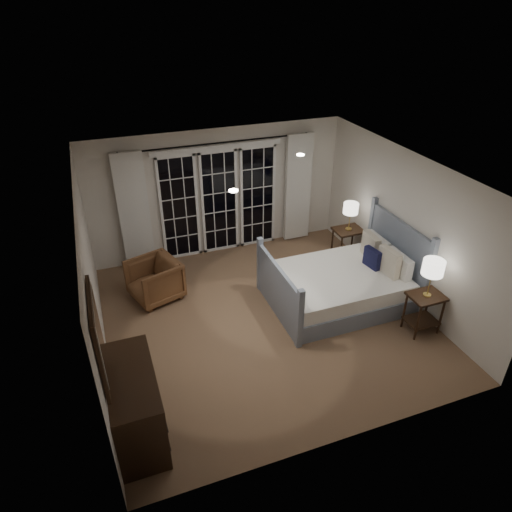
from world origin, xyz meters
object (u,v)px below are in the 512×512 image
object	(u,v)px
armchair	(155,280)
nightstand_left	(424,307)
bed	(341,284)
lamp_right	(351,209)
lamp_left	(433,268)
dresser	(135,404)
nightstand_right	(347,240)

from	to	relation	value
armchair	nightstand_left	bearing A→B (deg)	40.10
bed	lamp_right	distance (m)	1.58
bed	nightstand_left	bearing A→B (deg)	-55.58
lamp_left	armchair	xyz separation A→B (m)	(-3.76, 2.33, -0.80)
nightstand_left	bed	bearing A→B (deg)	124.42
lamp_left	dresser	distance (m)	4.50
nightstand_right	bed	bearing A→B (deg)	-123.66
bed	lamp_left	world-z (taller)	bed
lamp_right	dresser	bearing A→B (deg)	-148.65
bed	dresser	bearing A→B (deg)	-157.00
armchair	dresser	world-z (taller)	dresser
nightstand_left	nightstand_right	size ratio (longest dim) A/B	0.96
lamp_left	dresser	xyz separation A→B (m)	(-4.43, -0.40, -0.70)
bed	nightstand_left	size ratio (longest dim) A/B	3.41
nightstand_right	dresser	world-z (taller)	dresser
lamp_left	armchair	bearing A→B (deg)	148.22
nightstand_left	armchair	distance (m)	4.42
nightstand_left	lamp_left	world-z (taller)	lamp_left
nightstand_left	lamp_right	world-z (taller)	lamp_right
bed	lamp_left	xyz separation A→B (m)	(0.79, -1.15, 0.83)
nightstand_left	nightstand_right	world-z (taller)	nightstand_right
lamp_right	nightstand_left	bearing A→B (deg)	-89.22
nightstand_left	dresser	size ratio (longest dim) A/B	0.51
nightstand_left	lamp_right	bearing A→B (deg)	90.78
nightstand_left	dresser	world-z (taller)	dresser
bed	lamp_right	world-z (taller)	bed
nightstand_right	lamp_left	size ratio (longest dim) A/B	1.14
nightstand_left	armchair	xyz separation A→B (m)	(-3.76, 2.33, -0.08)
lamp_left	armchair	size ratio (longest dim) A/B	0.77
lamp_left	armchair	distance (m)	4.49
nightstand_left	nightstand_right	bearing A→B (deg)	90.78
bed	armchair	world-z (taller)	bed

